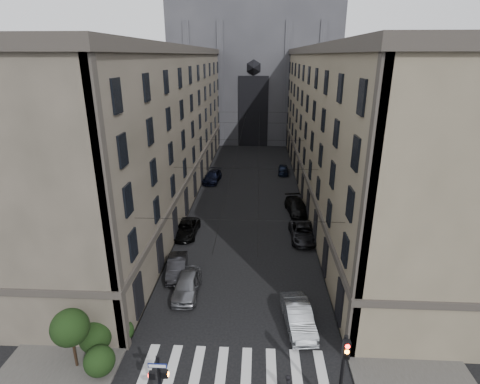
% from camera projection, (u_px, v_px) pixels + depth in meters
% --- Properties ---
extents(sidewalk_left, '(7.00, 80.00, 0.15)m').
position_uv_depth(sidewalk_left, '(174.00, 190.00, 52.25)').
color(sidewalk_left, '#383533').
rests_on(sidewalk_left, ground).
extents(sidewalk_right, '(7.00, 80.00, 0.15)m').
position_uv_depth(sidewalk_right, '(325.00, 193.00, 51.24)').
color(sidewalk_right, '#383533').
rests_on(sidewalk_right, ground).
extents(zebra_crossing, '(11.00, 3.20, 0.01)m').
position_uv_depth(zebra_crossing, '(234.00, 367.00, 22.70)').
color(zebra_crossing, beige).
rests_on(zebra_crossing, ground).
extents(building_left, '(13.60, 60.60, 18.85)m').
position_uv_depth(building_left, '(147.00, 123.00, 49.20)').
color(building_left, '#474136').
rests_on(building_left, ground).
extents(building_right, '(13.60, 60.60, 18.85)m').
position_uv_depth(building_right, '(354.00, 125.00, 47.91)').
color(building_right, brown).
rests_on(building_right, ground).
extents(gothic_tower, '(35.00, 23.00, 58.00)m').
position_uv_depth(gothic_tower, '(255.00, 55.00, 82.17)').
color(gothic_tower, '#2D2D33').
rests_on(gothic_tower, ground).
extents(pedestrian_signal_left, '(1.02, 0.38, 4.00)m').
position_uv_depth(pedestrian_signal_left, '(160.00, 383.00, 18.79)').
color(pedestrian_signal_left, black).
rests_on(pedestrian_signal_left, ground).
extents(traffic_light_right, '(0.34, 0.50, 5.20)m').
position_uv_depth(traffic_light_right, '(343.00, 368.00, 18.41)').
color(traffic_light_right, black).
rests_on(traffic_light_right, ground).
extents(shrub_cluster, '(3.90, 4.40, 3.90)m').
position_uv_depth(shrub_cluster, '(90.00, 338.00, 22.50)').
color(shrub_cluster, black).
rests_on(shrub_cluster, sidewalk_left).
extents(tram_wires, '(14.00, 60.00, 0.43)m').
position_uv_depth(tram_wires, '(249.00, 141.00, 48.93)').
color(tram_wires, black).
rests_on(tram_wires, ground).
extents(car_left_near, '(1.96, 4.81, 1.63)m').
position_uv_depth(car_left_near, '(187.00, 285.00, 29.40)').
color(car_left_near, slate).
rests_on(car_left_near, ground).
extents(car_left_midnear, '(2.09, 4.63, 1.48)m').
position_uv_depth(car_left_midnear, '(177.00, 267.00, 32.03)').
color(car_left_midnear, black).
rests_on(car_left_midnear, ground).
extents(car_left_midfar, '(2.46, 5.13, 1.41)m').
position_uv_depth(car_left_midfar, '(186.00, 229.00, 39.14)').
color(car_left_midfar, black).
rests_on(car_left_midfar, ground).
extents(car_left_far, '(2.66, 5.39, 1.51)m').
position_uv_depth(car_left_far, '(212.00, 177.00, 55.71)').
color(car_left_far, black).
rests_on(car_left_far, ground).
extents(car_right_near, '(2.31, 5.15, 1.64)m').
position_uv_depth(car_right_near, '(298.00, 317.00, 25.81)').
color(car_right_near, gray).
rests_on(car_right_near, ground).
extents(car_right_midnear, '(2.60, 5.45, 1.50)m').
position_uv_depth(car_right_midnear, '(303.00, 232.00, 38.23)').
color(car_right_midnear, black).
rests_on(car_right_midnear, ground).
extents(car_right_midfar, '(3.02, 5.85, 1.62)m').
position_uv_depth(car_right_midfar, '(297.00, 207.00, 44.49)').
color(car_right_midfar, black).
rests_on(car_right_midfar, ground).
extents(car_right_far, '(1.84, 4.15, 1.39)m').
position_uv_depth(car_right_far, '(283.00, 170.00, 59.32)').
color(car_right_far, black).
rests_on(car_right_far, ground).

